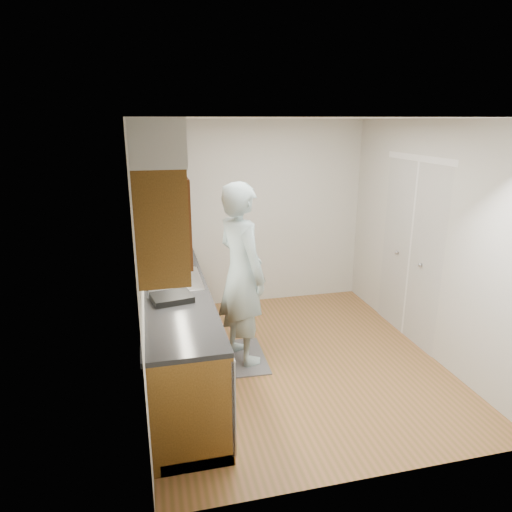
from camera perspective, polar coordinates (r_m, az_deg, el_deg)
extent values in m
plane|color=brown|center=(5.06, 4.61, -12.78)|extent=(3.50, 3.50, 0.00)
plane|color=white|center=(4.41, 5.39, 16.80)|extent=(3.50, 3.50, 0.00)
cube|color=beige|center=(4.36, -14.09, -0.30)|extent=(0.02, 3.50, 2.50)
cube|color=beige|center=(5.24, 20.75, 1.94)|extent=(0.02, 3.50, 2.50)
cube|color=beige|center=(6.22, -0.09, 5.22)|extent=(3.00, 0.02, 2.50)
cube|color=brown|center=(4.65, -9.66, -9.51)|extent=(0.60, 2.80, 0.90)
cube|color=black|center=(4.47, -10.14, -4.11)|extent=(0.63, 2.80, 0.04)
cube|color=#B2B2B7|center=(4.67, -10.10, -3.58)|extent=(0.48, 0.68, 0.14)
cube|color=#B2B2B7|center=(4.65, -10.13, -2.96)|extent=(0.52, 0.72, 0.01)
cube|color=#B2B2B7|center=(3.71, -3.65, -16.15)|extent=(0.03, 0.60, 0.80)
cube|color=brown|center=(4.23, -12.40, 7.31)|extent=(0.33, 2.80, 0.75)
cube|color=silver|center=(4.18, -12.85, 14.42)|extent=(0.35, 2.80, 0.30)
cube|color=#A5A5AA|center=(5.15, -11.62, 3.83)|extent=(0.46, 0.75, 0.16)
cube|color=silver|center=(5.53, 18.71, 0.47)|extent=(0.02, 1.22, 2.05)
cube|color=slate|center=(5.08, -1.72, -12.50)|extent=(0.50, 0.83, 0.02)
imported|color=#92ADB2|center=(4.65, -1.84, -0.77)|extent=(0.74, 0.89, 2.15)
imported|color=silver|center=(4.98, -11.77, -0.01)|extent=(0.14, 0.14, 0.29)
imported|color=silver|center=(5.21, -9.24, 0.27)|extent=(0.11, 0.12, 0.19)
cylinder|color=#B1271E|center=(5.13, -8.89, -0.43)|extent=(0.06, 0.06, 0.11)
cylinder|color=#A5A5AA|center=(5.13, -8.54, -0.38)|extent=(0.07, 0.07, 0.12)
cube|color=black|center=(4.14, -10.49, -5.12)|extent=(0.39, 0.35, 0.05)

